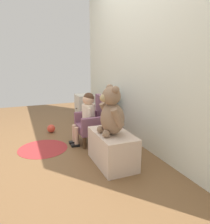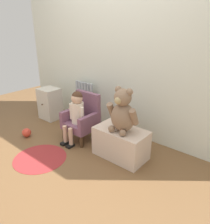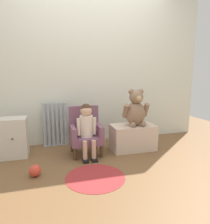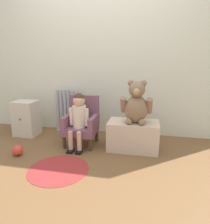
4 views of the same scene
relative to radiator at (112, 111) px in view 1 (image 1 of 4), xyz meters
The scene contains 10 objects.
ground_plane 1.20m from the radiator, 61.10° to the right, with size 6.00×6.00×0.00m, color brown.
back_wall 1.05m from the radiator, 12.63° to the left, with size 3.80×0.05×2.40m, color silver.
radiator is the anchor object (origin of this frame).
small_dresser 0.61m from the radiator, 151.49° to the right, with size 0.32×0.31×0.52m.
child_armchair 0.57m from the radiator, 47.90° to the right, with size 0.41×0.38×0.64m.
child_figure 0.66m from the radiator, 54.26° to the right, with size 0.25×0.35×0.69m.
low_bench 1.17m from the radiator, 23.51° to the right, with size 0.62×0.36×0.36m, color beige.
large_teddy_bear 1.22m from the radiator, 23.93° to the right, with size 0.37×0.26×0.51m.
floor_rug 1.22m from the radiator, 72.45° to the right, with size 0.62×0.62×0.01m, color maroon.
toy_ball 0.99m from the radiator, 105.16° to the right, with size 0.12×0.12×0.12m, color #D23F2D.
Camera 1 is at (2.52, -0.35, 1.13)m, focal length 35.00 mm.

